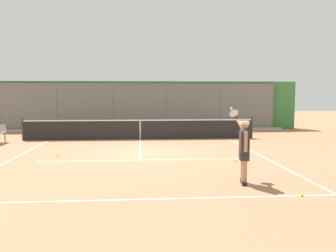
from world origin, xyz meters
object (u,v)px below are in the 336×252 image
Objects in this scene: tennis_player at (244,147)px; tennis_ball_mid_court at (236,161)px; tennis_ball_near_net at (302,195)px; tennis_ball_by_sideline at (58,155)px.

tennis_player reaches higher than tennis_ball_mid_court.
tennis_ball_mid_court and tennis_ball_near_net have the same top height.
tennis_ball_mid_court and tennis_ball_by_sideline have the same top height.
tennis_player is 28.20× the size of tennis_ball_mid_court.
tennis_ball_by_sideline is 1.00× the size of tennis_ball_near_net.
tennis_ball_mid_court is (-0.58, -2.75, -0.87)m from tennis_player.
tennis_ball_by_sideline is 8.52m from tennis_ball_near_net.
tennis_ball_near_net is (-6.50, 5.51, 0.00)m from tennis_ball_by_sideline.
tennis_ball_near_net is (-0.38, 3.94, 0.00)m from tennis_ball_mid_court.
tennis_player is 7.08m from tennis_ball_by_sideline.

